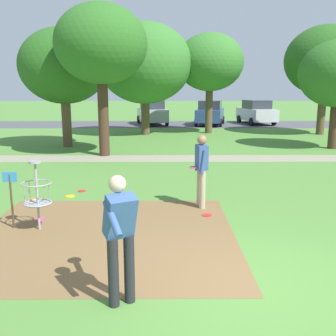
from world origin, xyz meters
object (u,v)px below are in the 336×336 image
frisbee_far_right (207,215)px  tree_mid_left (326,61)px  frisbee_mid_grass (33,199)px  frisbee_by_tee (40,219)px  player_foreground_watching (201,167)px  parked_car_leftmost (152,112)px  tree_mid_right (210,63)px  disc_golf_basket (34,193)px  frisbee_far_left (70,196)px  parked_car_center_left (210,113)px  player_throwing (120,232)px  frisbee_near_basket (82,191)px  tree_near_right (101,45)px  parked_car_center_right (256,112)px  tree_mid_center (64,66)px  tree_far_left (145,64)px

frisbee_far_right → tree_mid_left: (8.46, 15.08, 4.31)m
frisbee_mid_grass → frisbee_by_tee: bearing=-66.3°
player_foreground_watching → frisbee_by_tee: bearing=-165.9°
parked_car_leftmost → tree_mid_right: bearing=-57.0°
disc_golf_basket → frisbee_far_left: size_ratio=5.47×
frisbee_by_tee → tree_mid_right: (5.39, 16.14, 4.25)m
frisbee_far_left → parked_car_center_left: parked_car_center_left is taller
frisbee_by_tee → parked_car_center_left: 22.28m
tree_mid_right → disc_golf_basket: bearing=-107.5°
frisbee_mid_grass → frisbee_far_right: same height
player_throwing → frisbee_near_basket: player_throwing is taller
frisbee_by_tee → frisbee_mid_grass: (-0.67, 1.53, 0.00)m
player_foreground_watching → tree_near_right: bearing=115.3°
frisbee_far_left → parked_car_center_right: size_ratio=0.06×
tree_mid_center → tree_mid_right: bearing=37.1°
frisbee_far_right → tree_mid_center: 12.31m
frisbee_by_tee → parked_car_leftmost: bearing=85.6°
frisbee_mid_grass → tree_mid_right: 16.38m
tree_near_right → tree_mid_left: size_ratio=0.95×
frisbee_mid_grass → tree_far_left: size_ratio=0.04×
tree_far_left → parked_car_center_right: tree_far_left is taller
player_throwing → frisbee_far_right: (1.49, 3.50, -0.98)m
tree_mid_left → parked_car_leftmost: bearing=147.8°
frisbee_far_left → tree_far_left: (1.29, 13.52, 4.15)m
tree_far_left → frisbee_mid_grass: bearing=-98.9°
frisbee_mid_grass → parked_car_leftmost: (2.35, 20.34, 0.91)m
disc_golf_basket → player_foreground_watching: (3.40, 1.44, 0.21)m
parked_car_center_right → player_foreground_watching: bearing=-106.3°
frisbee_far_left → tree_near_right: (-0.05, 6.20, 4.42)m
frisbee_mid_grass → parked_car_leftmost: bearing=83.4°
frisbee_by_tee → tree_near_right: (0.16, 7.99, 4.42)m
parked_car_leftmost → parked_car_center_left: 4.44m
disc_golf_basket → frisbee_mid_grass: disc_golf_basket is taller
frisbee_far_left → tree_near_right: tree_near_right is taller
frisbee_mid_grass → frisbee_far_right: 4.46m
frisbee_mid_grass → frisbee_far_left: (0.88, 0.26, 0.00)m
disc_golf_basket → frisbee_far_right: size_ratio=6.51×
player_foreground_watching → tree_mid_left: (8.54, 14.45, 3.35)m
frisbee_near_basket → parked_car_center_left: size_ratio=0.05×
disc_golf_basket → tree_mid_center: (-2.13, 11.10, 2.98)m
frisbee_far_right → parked_car_leftmost: (-1.93, 21.63, 0.91)m
frisbee_by_tee → frisbee_mid_grass: same height
frisbee_far_left → frisbee_far_right: bearing=-24.4°
tree_mid_left → tree_mid_right: bearing=173.1°
parked_car_leftmost → tree_mid_center: bearing=-108.0°
tree_far_left → parked_car_center_left: bearing=53.0°
tree_mid_center → frisbee_far_right: bearing=-61.4°
tree_mid_right → frisbee_far_right: bearing=-96.4°
tree_near_right → parked_car_center_right: tree_near_right is taller
frisbee_by_tee → tree_mid_right: tree_mid_right is taller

